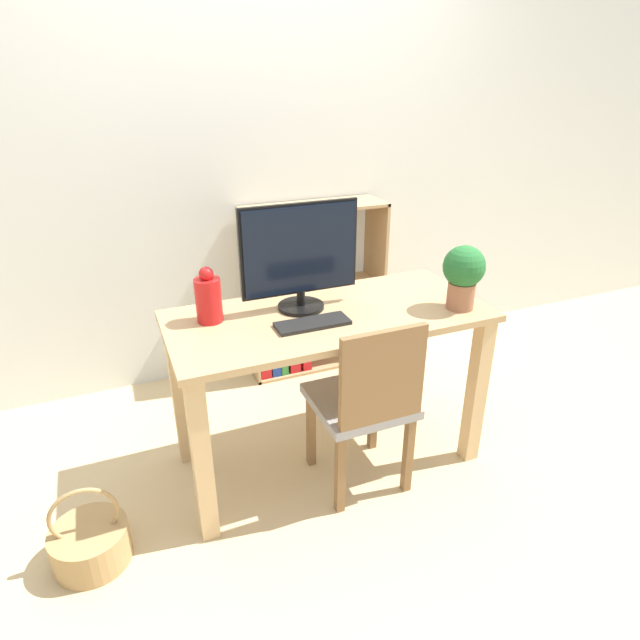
{
  "coord_description": "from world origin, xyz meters",
  "views": [
    {
      "loc": [
        -0.83,
        -1.9,
        1.7
      ],
      "look_at": [
        0.0,
        0.1,
        0.69
      ],
      "focal_mm": 30.0,
      "sensor_mm": 36.0,
      "label": 1
    }
  ],
  "objects_px": {
    "chair": "(366,400)",
    "vase": "(208,298)",
    "potted_plant": "(463,273)",
    "bookshelf": "(292,297)",
    "keyboard": "(313,323)",
    "basket": "(90,543)",
    "monitor": "(300,254)"
  },
  "relations": [
    {
      "from": "chair",
      "to": "keyboard",
      "type": "bearing_deg",
      "value": 131.46
    },
    {
      "from": "basket",
      "to": "vase",
      "type": "bearing_deg",
      "value": 29.03
    },
    {
      "from": "chair",
      "to": "bookshelf",
      "type": "relative_size",
      "value": 0.82
    },
    {
      "from": "vase",
      "to": "bookshelf",
      "type": "bearing_deg",
      "value": 51.03
    },
    {
      "from": "chair",
      "to": "bookshelf",
      "type": "height_order",
      "value": "bookshelf"
    },
    {
      "from": "potted_plant",
      "to": "chair",
      "type": "relative_size",
      "value": 0.34
    },
    {
      "from": "chair",
      "to": "vase",
      "type": "bearing_deg",
      "value": 139.26
    },
    {
      "from": "vase",
      "to": "basket",
      "type": "relative_size",
      "value": 0.68
    },
    {
      "from": "keyboard",
      "to": "vase",
      "type": "height_order",
      "value": "vase"
    },
    {
      "from": "bookshelf",
      "to": "basket",
      "type": "height_order",
      "value": "bookshelf"
    },
    {
      "from": "basket",
      "to": "bookshelf",
      "type": "bearing_deg",
      "value": 42.21
    },
    {
      "from": "potted_plant",
      "to": "vase",
      "type": "bearing_deg",
      "value": 164.61
    },
    {
      "from": "keyboard",
      "to": "potted_plant",
      "type": "distance_m",
      "value": 0.68
    },
    {
      "from": "vase",
      "to": "potted_plant",
      "type": "bearing_deg",
      "value": -15.39
    },
    {
      "from": "basket",
      "to": "monitor",
      "type": "bearing_deg",
      "value": 17.45
    },
    {
      "from": "potted_plant",
      "to": "bookshelf",
      "type": "xyz_separation_m",
      "value": [
        -0.4,
        1.06,
        -0.45
      ]
    },
    {
      "from": "chair",
      "to": "bookshelf",
      "type": "bearing_deg",
      "value": 78.09
    },
    {
      "from": "monitor",
      "to": "keyboard",
      "type": "xyz_separation_m",
      "value": [
        -0.02,
        -0.18,
        -0.24
      ]
    },
    {
      "from": "potted_plant",
      "to": "chair",
      "type": "height_order",
      "value": "potted_plant"
    },
    {
      "from": "keyboard",
      "to": "chair",
      "type": "xyz_separation_m",
      "value": [
        0.18,
        -0.15,
        -0.32
      ]
    },
    {
      "from": "vase",
      "to": "chair",
      "type": "bearing_deg",
      "value": -32.57
    },
    {
      "from": "potted_plant",
      "to": "bookshelf",
      "type": "height_order",
      "value": "potted_plant"
    },
    {
      "from": "monitor",
      "to": "keyboard",
      "type": "height_order",
      "value": "monitor"
    },
    {
      "from": "potted_plant",
      "to": "chair",
      "type": "xyz_separation_m",
      "value": [
        -0.47,
        -0.07,
        -0.47
      ]
    },
    {
      "from": "monitor",
      "to": "chair",
      "type": "height_order",
      "value": "monitor"
    },
    {
      "from": "vase",
      "to": "potted_plant",
      "type": "relative_size",
      "value": 0.84
    },
    {
      "from": "keyboard",
      "to": "bookshelf",
      "type": "relative_size",
      "value": 0.3
    },
    {
      "from": "keyboard",
      "to": "potted_plant",
      "type": "bearing_deg",
      "value": -7.18
    },
    {
      "from": "bookshelf",
      "to": "basket",
      "type": "distance_m",
      "value": 1.68
    },
    {
      "from": "vase",
      "to": "bookshelf",
      "type": "height_order",
      "value": "bookshelf"
    },
    {
      "from": "potted_plant",
      "to": "basket",
      "type": "xyz_separation_m",
      "value": [
        -1.61,
        -0.04,
        -0.84
      ]
    },
    {
      "from": "monitor",
      "to": "basket",
      "type": "bearing_deg",
      "value": -162.55
    }
  ]
}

